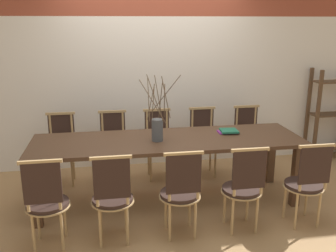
{
  "coord_description": "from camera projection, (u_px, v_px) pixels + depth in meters",
  "views": [
    {
      "loc": [
        -0.65,
        -3.91,
        2.03
      ],
      "look_at": [
        0.0,
        0.0,
        0.91
      ],
      "focal_mm": 40.0,
      "sensor_mm": 36.0,
      "label": 1
    }
  ],
  "objects": [
    {
      "name": "shelving_rack",
      "position": [
        331.0,
        115.0,
        5.58
      ],
      "size": [
        0.64,
        0.31,
        1.36
      ],
      "color": "#513823",
      "rests_on": "ground_plane"
    },
    {
      "name": "chair_far_leftend",
      "position": [
        62.0,
        147.0,
        4.74
      ],
      "size": [
        0.4,
        0.4,
        0.91
      ],
      "rotation": [
        0.0,
        0.0,
        3.14
      ],
      "color": "black",
      "rests_on": "ground_plane"
    },
    {
      "name": "ground_plane",
      "position": [
        168.0,
        201.0,
        4.36
      ],
      "size": [
        16.0,
        16.0,
        0.0
      ],
      "primitive_type": "plane",
      "color": "#A87F51"
    },
    {
      "name": "vase_centerpiece",
      "position": [
        157.0,
        128.0,
        4.06
      ],
      "size": [
        0.46,
        0.46,
        0.74
      ],
      "color": "#4C5156",
      "rests_on": "dining_table"
    },
    {
      "name": "chair_near_left",
      "position": [
        112.0,
        195.0,
        3.42
      ],
      "size": [
        0.4,
        0.4,
        0.91
      ],
      "color": "black",
      "rests_on": "ground_plane"
    },
    {
      "name": "chair_far_rightend",
      "position": [
        248.0,
        137.0,
        5.13
      ],
      "size": [
        0.4,
        0.4,
        0.91
      ],
      "rotation": [
        0.0,
        0.0,
        3.14
      ],
      "color": "black",
      "rests_on": "ground_plane"
    },
    {
      "name": "chair_near_center",
      "position": [
        181.0,
        190.0,
        3.52
      ],
      "size": [
        0.4,
        0.4,
        0.91
      ],
      "color": "black",
      "rests_on": "ground_plane"
    },
    {
      "name": "wall_rear",
      "position": [
        153.0,
        53.0,
        5.13
      ],
      "size": [
        12.0,
        0.06,
        3.2
      ],
      "color": "silver",
      "rests_on": "ground_plane"
    },
    {
      "name": "chair_near_right",
      "position": [
        243.0,
        186.0,
        3.62
      ],
      "size": [
        0.4,
        0.4,
        0.91
      ],
      "color": "black",
      "rests_on": "ground_plane"
    },
    {
      "name": "dining_table",
      "position": [
        168.0,
        147.0,
        4.18
      ],
      "size": [
        3.0,
        0.88,
        0.76
      ],
      "color": "#4C3321",
      "rests_on": "ground_plane"
    },
    {
      "name": "chair_near_leftend",
      "position": [
        46.0,
        200.0,
        3.33
      ],
      "size": [
        0.4,
        0.4,
        0.91
      ],
      "color": "black",
      "rests_on": "ground_plane"
    },
    {
      "name": "chair_near_rightend",
      "position": [
        307.0,
        181.0,
        3.72
      ],
      "size": [
        0.4,
        0.4,
        0.91
      ],
      "color": "black",
      "rests_on": "ground_plane"
    },
    {
      "name": "chair_far_left",
      "position": [
        114.0,
        144.0,
        4.84
      ],
      "size": [
        0.4,
        0.4,
        0.91
      ],
      "rotation": [
        0.0,
        0.0,
        3.14
      ],
      "color": "black",
      "rests_on": "ground_plane"
    },
    {
      "name": "chair_far_right",
      "position": [
        203.0,
        139.0,
        5.03
      ],
      "size": [
        0.4,
        0.4,
        0.91
      ],
      "rotation": [
        0.0,
        0.0,
        3.14
      ],
      "color": "black",
      "rests_on": "ground_plane"
    },
    {
      "name": "chair_far_center",
      "position": [
        158.0,
        142.0,
        4.93
      ],
      "size": [
        0.4,
        0.4,
        0.91
      ],
      "rotation": [
        0.0,
        0.0,
        3.14
      ],
      "color": "black",
      "rests_on": "ground_plane"
    },
    {
      "name": "book_stack",
      "position": [
        228.0,
        131.0,
        4.39
      ],
      "size": [
        0.23,
        0.21,
        0.04
      ],
      "color": "#842D8C",
      "rests_on": "dining_table"
    }
  ]
}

